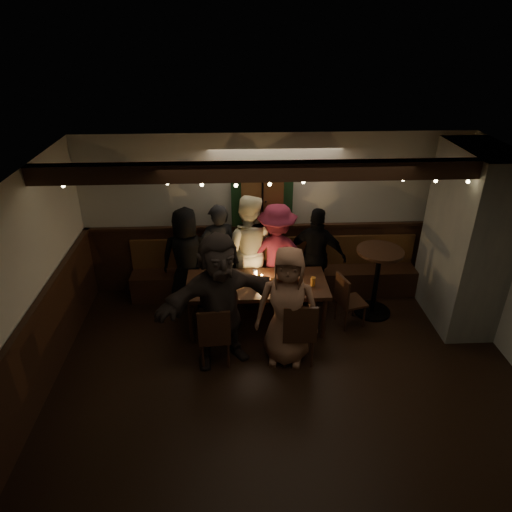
{
  "coord_description": "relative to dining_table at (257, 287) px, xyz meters",
  "views": [
    {
      "loc": [
        -0.61,
        -4.16,
        4.12
      ],
      "look_at": [
        -0.33,
        1.6,
        1.05
      ],
      "focal_mm": 32.0,
      "sensor_mm": 36.0,
      "label": 1
    }
  ],
  "objects": [
    {
      "name": "room",
      "position": [
        1.4,
        0.02,
        0.42
      ],
      "size": [
        6.02,
        5.01,
        2.62
      ],
      "color": "black",
      "rests_on": "ground"
    },
    {
      "name": "dining_table",
      "position": [
        0.0,
        0.0,
        0.0
      ],
      "size": [
        2.02,
        0.86,
        0.87
      ],
      "color": "#321D11",
      "rests_on": "ground"
    },
    {
      "name": "chair_near_left",
      "position": [
        -0.58,
        -0.86,
        -0.15
      ],
      "size": [
        0.43,
        0.43,
        0.9
      ],
      "color": "#321D11",
      "rests_on": "ground"
    },
    {
      "name": "chair_near_right",
      "position": [
        0.5,
        -0.88,
        -0.12
      ],
      "size": [
        0.45,
        0.45,
        0.95
      ],
      "color": "#321D11",
      "rests_on": "ground"
    },
    {
      "name": "chair_end",
      "position": [
        1.31,
        -0.07,
        -0.19
      ],
      "size": [
        0.46,
        0.46,
        0.83
      ],
      "color": "#321D11",
      "rests_on": "ground"
    },
    {
      "name": "high_top",
      "position": [
        1.82,
        0.23,
        0.03
      ],
      "size": [
        0.68,
        0.68,
        1.09
      ],
      "color": "black",
      "rests_on": "ground"
    },
    {
      "name": "person_a",
      "position": [
        -1.04,
        0.66,
        0.14
      ],
      "size": [
        0.8,
        0.53,
        1.61
      ],
      "primitive_type": "imported",
      "rotation": [
        0.0,
        0.0,
        3.12
      ],
      "color": "black",
      "rests_on": "ground"
    },
    {
      "name": "person_b",
      "position": [
        -0.55,
        0.77,
        0.15
      ],
      "size": [
        0.67,
        0.52,
        1.62
      ],
      "primitive_type": "imported",
      "rotation": [
        0.0,
        0.0,
        3.39
      ],
      "color": "black",
      "rests_on": "ground"
    },
    {
      "name": "person_c",
      "position": [
        -0.1,
        0.75,
        0.23
      ],
      "size": [
        0.98,
        0.84,
        1.77
      ],
      "primitive_type": "imported",
      "rotation": [
        0.0,
        0.0,
        2.93
      ],
      "color": "beige",
      "rests_on": "ground"
    },
    {
      "name": "person_d",
      "position": [
        0.34,
        0.68,
        0.16
      ],
      "size": [
        1.06,
        0.61,
        1.64
      ],
      "primitive_type": "imported",
      "rotation": [
        0.0,
        0.0,
        3.15
      ],
      "color": "maroon",
      "rests_on": "ground"
    },
    {
      "name": "person_e",
      "position": [
        0.96,
        0.64,
        0.13
      ],
      "size": [
        1.0,
        0.68,
        1.58
      ],
      "primitive_type": "imported",
      "rotation": [
        0.0,
        0.0,
        2.79
      ],
      "color": "black",
      "rests_on": "ground"
    },
    {
      "name": "person_f",
      "position": [
        -0.5,
        -0.74,
        0.27
      ],
      "size": [
        1.8,
        1.07,
        1.85
      ],
      "primitive_type": "imported",
      "rotation": [
        0.0,
        0.0,
        0.33
      ],
      "color": "#2C221F",
      "rests_on": "ground"
    },
    {
      "name": "person_g",
      "position": [
        0.35,
        -0.78,
        0.17
      ],
      "size": [
        0.89,
        0.67,
        1.66
      ],
      "primitive_type": "imported",
      "rotation": [
        0.0,
        0.0,
        -0.19
      ],
      "color": "#936148",
      "rests_on": "ground"
    }
  ]
}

